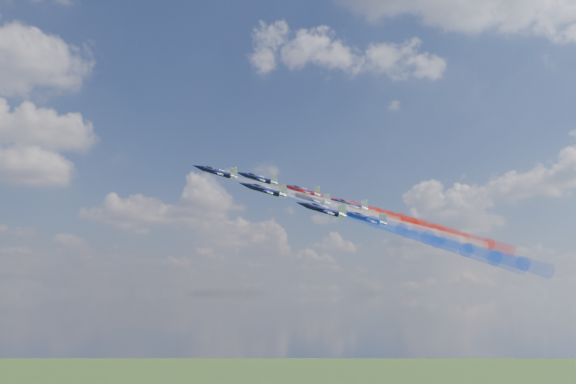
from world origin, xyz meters
TOP-DOWN VIEW (x-y plane):
  - jet_lead at (-31.90, 17.91)m, footprint 15.18×13.86m
  - trail_lead at (-8.29, 7.43)m, footprint 40.15×21.65m
  - jet_inner_left at (-26.67, 3.27)m, footprint 15.18×13.86m
  - trail_inner_left at (-3.05, -7.22)m, footprint 40.15×21.65m
  - jet_inner_right at (-16.55, 23.85)m, footprint 15.18×13.86m
  - trail_inner_right at (7.07, 13.36)m, footprint 40.15×21.65m
  - jet_outer_left at (-19.65, -10.19)m, footprint 15.18×13.86m
  - trail_outer_left at (3.97, -20.68)m, footprint 40.15×21.65m
  - jet_center_third at (-9.46, 9.17)m, footprint 15.18×13.86m
  - trail_center_third at (14.15, -1.31)m, footprint 40.15×21.65m
  - jet_outer_right at (0.35, 27.41)m, footprint 15.18×13.86m
  - trail_outer_right at (23.97, 16.92)m, footprint 40.15×21.65m
  - jet_rear_left at (-4.72, -6.53)m, footprint 15.18×13.86m
  - trail_rear_left at (18.90, -17.01)m, footprint 40.15×21.65m
  - jet_rear_right at (5.13, 11.92)m, footprint 15.18×13.86m
  - trail_rear_right at (28.74, 1.44)m, footprint 40.15×21.65m

SIDE VIEW (x-z plane):
  - trail_rear_left at x=18.90m, z-range 103.76..119.41m
  - trail_outer_left at x=3.97m, z-range 104.35..120.00m
  - trail_inner_left at x=-3.05m, z-range 110.00..125.65m
  - trail_rear_right at x=28.74m, z-range 110.06..125.71m
  - trail_center_third at x=14.15m, z-range 110.08..125.73m
  - jet_rear_left at x=-4.72m, z-range 114.02..122.67m
  - jet_outer_left at x=-19.65m, z-range 114.61..123.26m
  - trail_outer_right at x=23.97m, z-range 115.60..131.25m
  - trail_lead at x=-8.29m, z-range 116.09..131.74m
  - jet_inner_left at x=-26.67m, z-range 120.25..128.91m
  - jet_rear_right at x=5.13m, z-range 120.32..128.97m
  - jet_center_third at x=-9.46m, z-range 120.33..128.98m
  - trail_inner_right at x=7.07m, z-range 116.95..132.60m
  - jet_outer_right at x=0.35m, z-range 125.85..134.50m
  - jet_lead at x=-31.90m, z-range 126.35..135.00m
  - jet_inner_right at x=-16.55m, z-range 127.20..135.86m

